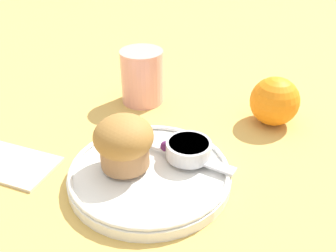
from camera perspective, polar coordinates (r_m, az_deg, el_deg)
name	(u,v)px	position (r m, az deg, el deg)	size (l,w,h in m)	color
ground_plane	(160,172)	(0.49, -1.20, -6.95)	(3.00, 3.00, 0.00)	tan
plate	(150,173)	(0.47, -2.82, -7.24)	(0.20, 0.20, 0.02)	white
muffin	(124,142)	(0.45, -6.74, -2.41)	(0.07, 0.07, 0.07)	#9E7047
cream_ramekin	(189,148)	(0.48, 3.17, -3.44)	(0.06, 0.06, 0.02)	silver
berry_pair	(171,147)	(0.49, 0.45, -3.28)	(0.03, 0.01, 0.01)	#4C194C
butter_knife	(168,149)	(0.49, 0.06, -3.51)	(0.19, 0.05, 0.00)	silver
orange_fruit	(275,101)	(0.59, 15.93, 3.66)	(0.08, 0.08, 0.08)	orange
juice_glass	(142,77)	(0.63, -3.95, 7.51)	(0.07, 0.07, 0.09)	#E5998C
folded_napkin	(7,162)	(0.54, -23.27, -5.04)	(0.13, 0.07, 0.01)	beige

